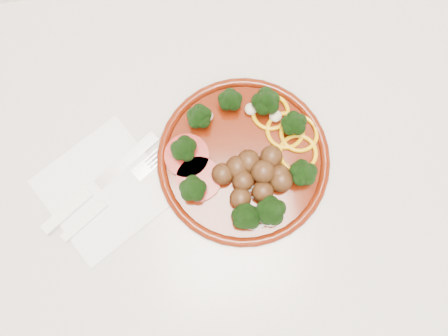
{
  "coord_description": "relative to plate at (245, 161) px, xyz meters",
  "views": [
    {
      "loc": [
        -0.03,
        1.56,
        1.53
      ],
      "look_at": [
        -0.01,
        1.68,
        0.92
      ],
      "focal_mm": 35.0,
      "sensor_mm": 36.0,
      "label": 1
    }
  ],
  "objects": [
    {
      "name": "counter",
      "position": [
        -0.02,
        0.01,
        -0.47
      ],
      "size": [
        2.4,
        0.6,
        0.9
      ],
      "color": "silver",
      "rests_on": "ground"
    },
    {
      "name": "plate",
      "position": [
        0.0,
        0.0,
        0.0
      ],
      "size": [
        0.25,
        0.25,
        0.05
      ],
      "rotation": [
        0.0,
        0.0,
        0.09
      ],
      "color": "#4C1204",
      "rests_on": "counter"
    },
    {
      "name": "knife",
      "position": [
        -0.23,
        -0.01,
        -0.01
      ],
      "size": [
        0.18,
        0.13,
        0.01
      ],
      "rotation": [
        0.0,
        0.0,
        0.61
      ],
      "color": "silver",
      "rests_on": "napkin"
    },
    {
      "name": "fork",
      "position": [
        -0.22,
        -0.04,
        -0.01
      ],
      "size": [
        0.16,
        0.12,
        0.01
      ],
      "rotation": [
        0.0,
        0.0,
        0.61
      ],
      "color": "white",
      "rests_on": "napkin"
    },
    {
      "name": "napkin",
      "position": [
        -0.21,
        -0.01,
        -0.02
      ],
      "size": [
        0.22,
        0.22,
        0.0
      ],
      "primitive_type": "cube",
      "rotation": [
        0.0,
        0.0,
        0.54
      ],
      "color": "white",
      "rests_on": "counter"
    }
  ]
}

